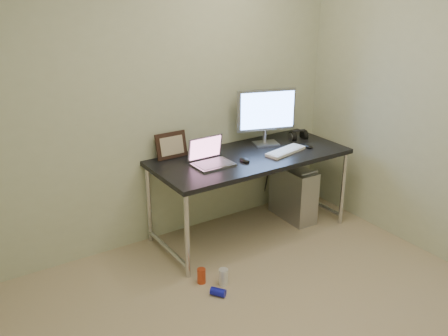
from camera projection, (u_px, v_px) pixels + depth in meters
wall_back at (158, 100)px, 4.10m from camera, size 3.50×0.02×2.50m
desk at (250, 163)px, 4.36m from camera, size 1.74×0.76×0.75m
tower_computer at (293, 193)px, 4.78m from camera, size 0.23×0.50×0.55m
cable_a at (269, 170)px, 4.96m from camera, size 0.01×0.16×0.69m
cable_b at (277, 170)px, 5.00m from camera, size 0.02×0.11×0.71m
can_red at (201, 276)px, 3.82m from camera, size 0.07×0.07×0.12m
can_white at (223, 277)px, 3.80m from camera, size 0.08×0.08×0.13m
can_blue at (218, 292)px, 3.68m from camera, size 0.12×0.13×0.06m
laptop at (210, 158)px, 4.11m from camera, size 0.32×0.26×0.22m
monitor at (266, 113)px, 4.50m from camera, size 0.53×0.22×0.51m
keyboard at (286, 151)px, 4.39m from camera, size 0.43×0.22×0.02m
mouse_right at (308, 145)px, 4.52m from camera, size 0.07×0.11×0.04m
mouse_left at (245, 159)px, 4.18m from camera, size 0.08×0.12×0.04m
headphones at (298, 136)px, 4.74m from camera, size 0.18×0.11×0.11m
picture_frame at (171, 145)px, 4.23m from camera, size 0.28×0.08×0.23m
webcam at (192, 147)px, 4.28m from camera, size 0.05×0.04×0.12m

